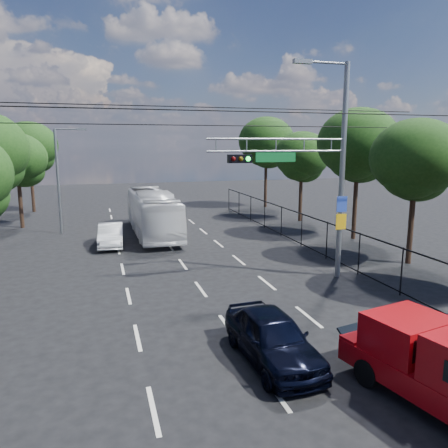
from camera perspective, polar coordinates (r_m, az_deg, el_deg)
name	(u,v)px	position (r m, az deg, el deg)	size (l,w,h in m)	color
ground	(274,390)	(11.74, 6.51, -20.73)	(120.00, 120.00, 0.00)	black
lane_markings	(176,255)	(24.33, -6.30, -4.02)	(6.12, 38.00, 0.01)	beige
signal_mast	(318,163)	(19.57, 12.18, 7.82)	(6.43, 0.39, 9.50)	slate
streetlight_left	(60,176)	(31.39, -20.58, 5.92)	(2.09, 0.22, 7.08)	slate
utility_wires	(194,115)	(18.53, -3.89, 14.06)	(22.00, 5.04, 0.74)	black
fence_right	(316,235)	(24.84, 11.96, -1.45)	(0.06, 34.03, 2.00)	black
tree_right_b	(416,164)	(23.77, 23.75, 7.16)	(4.50, 4.50, 7.31)	black
tree_right_c	(358,149)	(28.94, 17.11, 9.35)	(5.10, 5.10, 8.29)	black
tree_right_d	(302,159)	(34.86, 10.13, 8.31)	(4.32, 4.32, 7.02)	black
tree_right_e	(266,145)	(42.23, 5.56, 10.24)	(5.28, 5.28, 8.58)	black
tree_left_d	(17,163)	(34.70, -25.37, 7.25)	(4.20, 4.20, 6.83)	black
tree_left_e	(30,150)	(42.62, -24.06, 8.85)	(4.92, 4.92, 7.99)	black
navy_hatchback	(272,337)	(12.71, 6.34, -14.48)	(1.70, 4.22, 1.44)	black
white_bus	(153,213)	(29.82, -9.29, 1.47)	(2.48, 10.59, 2.95)	silver
white_van	(111,235)	(27.03, -14.58, -1.40)	(1.41, 4.03, 1.33)	silver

